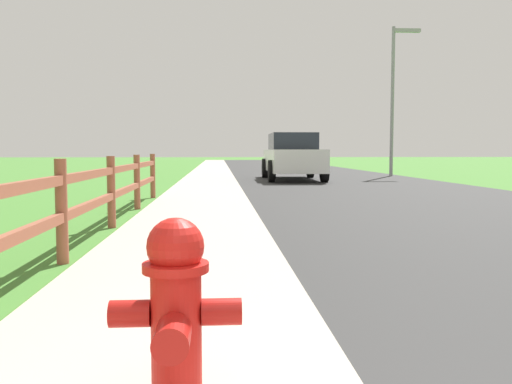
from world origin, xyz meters
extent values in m
plane|color=#437B2F|center=(0.00, 25.00, 0.00)|extent=(120.00, 120.00, 0.00)
cube|color=#2E2E2E|center=(3.50, 27.00, 0.00)|extent=(7.00, 66.00, 0.01)
cube|color=#B8A998|center=(-3.00, 27.00, 0.00)|extent=(6.00, 66.00, 0.01)
cube|color=#437B2F|center=(-4.50, 27.00, 0.01)|extent=(5.00, 66.00, 0.00)
cylinder|color=red|center=(-0.82, 1.97, 0.31)|extent=(0.20, 0.20, 0.62)
cylinder|color=red|center=(-0.82, 1.97, 0.60)|extent=(0.26, 0.26, 0.03)
sphere|color=red|center=(-0.82, 1.97, 0.68)|extent=(0.23, 0.23, 0.23)
cube|color=#A91511|center=(-0.82, 1.97, 0.76)|extent=(0.04, 0.04, 0.04)
cylinder|color=#A91511|center=(-1.00, 1.97, 0.42)|extent=(0.16, 0.11, 0.11)
cylinder|color=#A91511|center=(-0.64, 1.97, 0.42)|extent=(0.16, 0.11, 0.11)
cylinder|color=#A91511|center=(-0.82, 1.78, 0.39)|extent=(0.13, 0.19, 0.13)
cylinder|color=brown|center=(-2.09, 4.94, 0.49)|extent=(0.11, 0.11, 0.98)
cylinder|color=brown|center=(-2.09, 7.27, 0.49)|extent=(0.11, 0.11, 0.98)
cylinder|color=brown|center=(-2.09, 9.60, 0.49)|extent=(0.11, 0.11, 0.98)
cylinder|color=brown|center=(-2.09, 11.93, 0.49)|extent=(0.11, 0.11, 0.98)
cube|color=brown|center=(-2.09, 6.10, 0.44)|extent=(0.07, 11.66, 0.09)
cube|color=brown|center=(-2.09, 6.10, 0.79)|extent=(0.07, 11.66, 0.09)
cube|color=white|center=(2.03, 19.20, 0.70)|extent=(1.84, 4.93, 0.77)
cube|color=#1E232B|center=(2.03, 19.32, 1.38)|extent=(1.59, 2.43, 0.59)
cylinder|color=black|center=(1.17, 20.74, 0.37)|extent=(0.23, 0.74, 0.74)
cylinder|color=black|center=(2.94, 20.71, 0.37)|extent=(0.23, 0.74, 0.74)
cylinder|color=black|center=(1.12, 17.70, 0.37)|extent=(0.23, 0.74, 0.74)
cylinder|color=black|center=(2.89, 17.67, 0.37)|extent=(0.23, 0.74, 0.74)
cylinder|color=gray|center=(6.48, 21.72, 3.03)|extent=(0.14, 0.14, 6.06)
cube|color=#999999|center=(7.03, 21.72, 5.91)|extent=(1.10, 0.20, 0.14)
camera|label=1|loc=(-0.65, -0.13, 1.06)|focal=37.92mm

